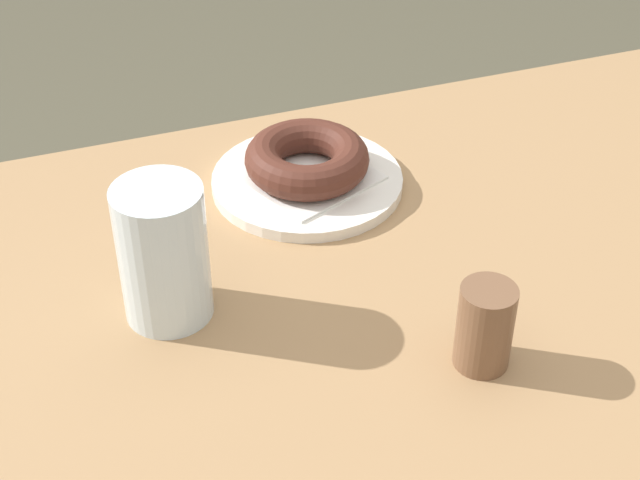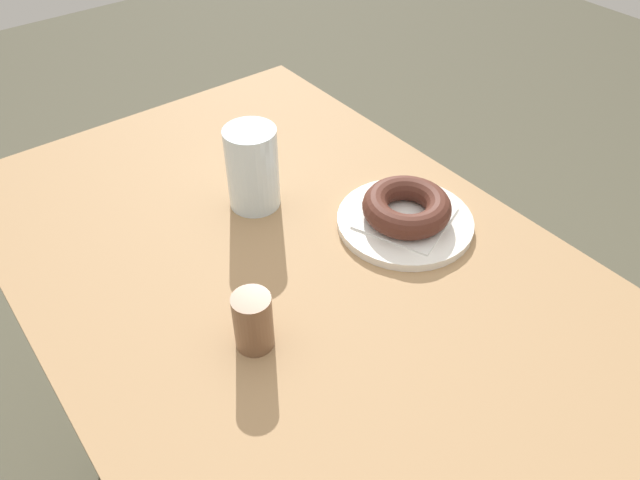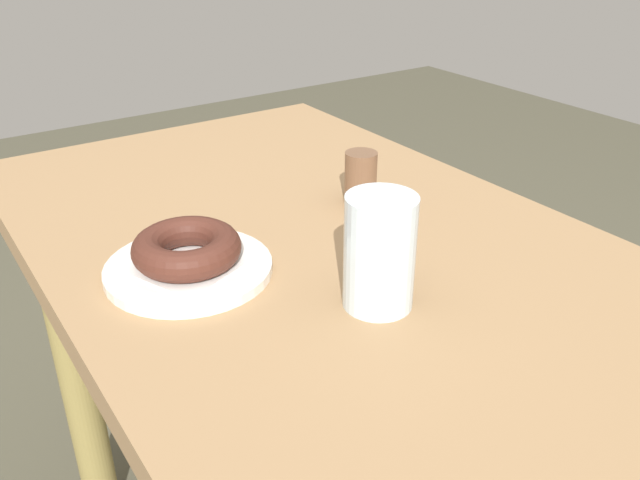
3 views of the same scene
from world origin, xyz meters
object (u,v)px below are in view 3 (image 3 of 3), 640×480
at_px(plate_chocolate_ring, 188,268).
at_px(water_glass, 380,252).
at_px(donut_chocolate_ring, 186,247).
at_px(sugar_jar, 361,178).

distance_m(plate_chocolate_ring, water_glass, 0.23).
bearing_deg(donut_chocolate_ring, plate_chocolate_ring, 0.00).
xyz_separation_m(water_glass, sugar_jar, (0.22, -0.14, -0.02)).
xyz_separation_m(donut_chocolate_ring, sugar_jar, (0.05, -0.28, 0.00)).
bearing_deg(sugar_jar, water_glass, 146.91).
distance_m(plate_chocolate_ring, donut_chocolate_ring, 0.03).
height_order(donut_chocolate_ring, water_glass, water_glass).
distance_m(donut_chocolate_ring, sugar_jar, 0.29).
relative_size(donut_chocolate_ring, sugar_jar, 1.66).
bearing_deg(water_glass, sugar_jar, -33.09).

